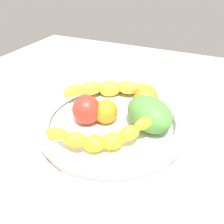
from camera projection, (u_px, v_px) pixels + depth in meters
The scene contains 8 objects.
kitchen_counter at pixel (112, 135), 53.28cm from camera, with size 120.00×120.00×3.00cm, color #B8A29C.
fruit_bowl at pixel (112, 121), 51.05cm from camera, with size 33.44×33.44×4.89cm.
banana_draped_left at pixel (110, 88), 59.54cm from camera, with size 13.60×21.84×4.67cm.
banana_draped_right at pixel (103, 137), 42.69cm from camera, with size 13.45×18.02×4.78cm.
orange_front at pixel (106, 111), 50.47cm from camera, with size 5.42×5.42×5.42cm, color orange.
orange_mid_left at pixel (146, 99), 54.66cm from camera, with size 5.89×5.89×5.89cm, color orange.
tomato_red at pixel (87, 110), 50.10cm from camera, with size 6.42×6.42×6.42cm, color red.
mango_green at pixel (149, 114), 48.25cm from camera, with size 11.34×7.84×7.01cm, color #4F8E3D.
Camera 1 is at (37.74, 17.00, 35.45)cm, focal length 36.71 mm.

